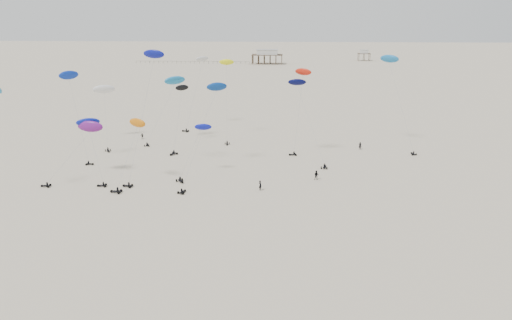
# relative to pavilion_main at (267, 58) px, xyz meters

# --- Properties ---
(ground_plane) EXTENTS (900.00, 900.00, 0.00)m
(ground_plane) POSITION_rel_pavilion_main_xyz_m (10.00, -150.00, -4.22)
(ground_plane) COLOR beige
(pavilion_main) EXTENTS (21.00, 13.00, 9.80)m
(pavilion_main) POSITION_rel_pavilion_main_xyz_m (0.00, 0.00, 0.00)
(pavilion_main) COLOR brown
(pavilion_main) RESTS_ON ground
(pavilion_small) EXTENTS (9.00, 7.00, 8.00)m
(pavilion_small) POSITION_rel_pavilion_main_xyz_m (70.00, 30.00, -0.74)
(pavilion_small) COLOR brown
(pavilion_small) RESTS_ON ground
(pier_fence) EXTENTS (80.20, 0.20, 1.50)m
(pier_fence) POSITION_rel_pavilion_main_xyz_m (-52.00, -0.00, -3.45)
(pier_fence) COLOR black
(pier_fence) RESTS_ON ground
(rig_0) EXTENTS (4.02, 11.96, 21.72)m
(rig_0) POSITION_rel_pavilion_main_xyz_m (-0.80, -217.10, 10.47)
(rig_0) COLOR black
(rig_0) RESTS_ON ground
(rig_1) EXTENTS (4.77, 15.26, 15.87)m
(rig_1) POSITION_rel_pavilion_main_xyz_m (-2.64, -252.73, 2.32)
(rig_1) COLOR black
(rig_1) RESTS_ON ground
(rig_2) EXTENTS (5.22, 3.94, 20.67)m
(rig_2) POSITION_rel_pavilion_main_xyz_m (18.39, -232.45, 10.74)
(rig_2) COLOR black
(rig_2) RESTS_ON ground
(rig_3) EXTENTS (3.68, 15.99, 18.46)m
(rig_3) POSITION_rel_pavilion_main_xyz_m (-11.74, -227.38, 4.09)
(rig_3) COLOR black
(rig_3) RESTS_ON ground
(rig_4) EXTENTS (9.35, 16.25, 21.43)m
(rig_4) POSITION_rel_pavilion_main_xyz_m (-1.41, -245.07, 8.60)
(rig_4) COLOR black
(rig_4) RESTS_ON ground
(rig_5) EXTENTS (9.32, 13.61, 20.38)m
(rig_5) POSITION_rel_pavilion_main_xyz_m (19.43, -235.54, 7.88)
(rig_5) COLOR black
(rig_5) RESTS_ON ground
(rig_6) EXTENTS (9.56, 18.13, 19.38)m
(rig_6) POSITION_rel_pavilion_main_xyz_m (-32.96, -220.22, 7.36)
(rig_6) COLOR black
(rig_6) RESTS_ON ground
(rig_8) EXTENTS (8.52, 14.47, 24.00)m
(rig_8) POSITION_rel_pavilion_main_xyz_m (41.27, -221.41, 14.41)
(rig_8) COLOR black
(rig_8) RESTS_ON ground
(rig_9) EXTENTS (9.07, 11.66, 13.96)m
(rig_9) POSITION_rel_pavilion_main_xyz_m (-24.70, -251.26, 4.88)
(rig_9) COLOR black
(rig_9) RESTS_ON ground
(rig_10) EXTENTS (5.78, 9.99, 13.47)m
(rig_10) POSITION_rel_pavilion_main_xyz_m (-14.60, -256.78, 3.99)
(rig_10) COLOR black
(rig_10) RESTS_ON ground
(rig_11) EXTENTS (6.93, 13.11, 21.53)m
(rig_11) POSITION_rel_pavilion_main_xyz_m (-11.07, -203.05, 10.35)
(rig_11) COLOR black
(rig_11) RESTS_ON ground
(rig_12) EXTENTS (6.35, 16.42, 26.91)m
(rig_12) POSITION_rel_pavilion_main_xyz_m (-12.99, -247.30, 15.36)
(rig_12) COLOR black
(rig_12) RESTS_ON ground
(rig_13) EXTENTS (7.51, 6.93, 20.51)m
(rig_13) POSITION_rel_pavilion_main_xyz_m (-32.18, -241.00, 11.92)
(rig_13) COLOR black
(rig_13) RESTS_ON ground
(rig_14) EXTENTS (9.89, 12.17, 18.19)m
(rig_14) POSITION_rel_pavilion_main_xyz_m (-14.85, -219.70, 9.96)
(rig_14) COLOR black
(rig_14) RESTS_ON ground
(rig_16) EXTENTS (9.99, 10.83, 13.79)m
(rig_16) POSITION_rel_pavilion_main_xyz_m (-25.66, -251.65, 4.75)
(rig_16) COLOR black
(rig_16) RESTS_ON ground
(spectator_0) EXTENTS (0.95, 1.01, 2.28)m
(spectator_0) POSITION_rel_pavilion_main_xyz_m (10.57, -258.50, -4.22)
(spectator_0) COLOR black
(spectator_0) RESTS_ON ground
(spectator_1) EXTENTS (1.20, 0.84, 2.25)m
(spectator_1) POSITION_rel_pavilion_main_xyz_m (21.57, -251.44, -4.22)
(spectator_1) COLOR black
(spectator_1) RESTS_ON ground
(spectator_2) EXTENTS (1.20, 0.77, 1.90)m
(spectator_2) POSITION_rel_pavilion_main_xyz_m (-23.63, -219.73, -4.22)
(spectator_2) COLOR black
(spectator_2) RESTS_ON ground
(spectator_3) EXTENTS (0.91, 0.70, 2.25)m
(spectator_3) POSITION_rel_pavilion_main_xyz_m (33.55, -226.77, -4.22)
(spectator_3) COLOR black
(spectator_3) RESTS_ON ground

